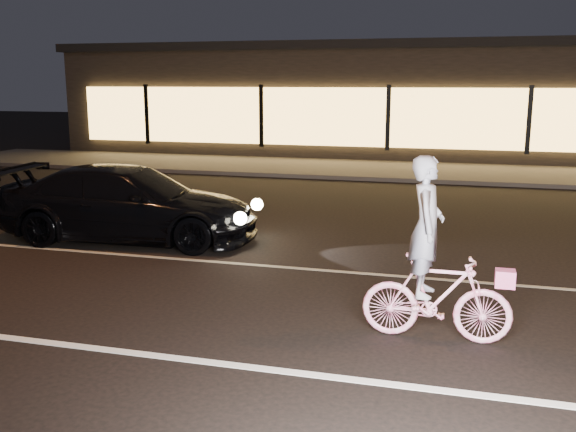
% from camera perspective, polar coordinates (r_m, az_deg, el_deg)
% --- Properties ---
extents(ground, '(90.00, 90.00, 0.00)m').
position_cam_1_polar(ground, '(8.13, -3.67, -8.50)').
color(ground, black).
rests_on(ground, ground).
extents(lane_stripe_near, '(60.00, 0.12, 0.01)m').
position_cam_1_polar(lane_stripe_near, '(6.84, -7.84, -12.65)').
color(lane_stripe_near, silver).
rests_on(lane_stripe_near, ground).
extents(lane_stripe_far, '(60.00, 0.10, 0.01)m').
position_cam_1_polar(lane_stripe_far, '(9.94, 0.07, -4.60)').
color(lane_stripe_far, gray).
rests_on(lane_stripe_far, ground).
extents(sidewalk, '(30.00, 4.00, 0.12)m').
position_cam_1_polar(sidewalk, '(20.54, 8.17, 4.06)').
color(sidewalk, '#383533').
rests_on(sidewalk, ground).
extents(storefront, '(25.40, 8.42, 4.20)m').
position_cam_1_polar(storefront, '(26.29, 9.98, 10.28)').
color(storefront, black).
rests_on(storefront, ground).
extents(cyclist, '(1.64, 0.56, 2.06)m').
position_cam_1_polar(cyclist, '(7.24, 12.84, -5.25)').
color(cyclist, '#F22E75').
rests_on(cyclist, ground).
extents(sedan, '(4.75, 2.26, 1.34)m').
position_cam_1_polar(sedan, '(11.87, -13.85, 1.08)').
color(sedan, black).
rests_on(sedan, ground).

